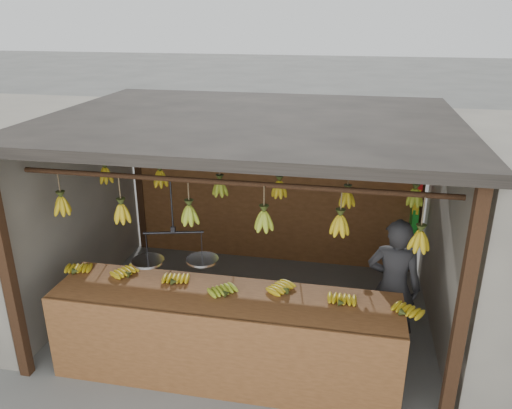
# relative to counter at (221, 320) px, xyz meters

# --- Properties ---
(ground) EXTENTS (80.00, 80.00, 0.00)m
(ground) POSITION_rel_counter_xyz_m (0.03, 1.22, -0.70)
(ground) COLOR #5B5B57
(stall) EXTENTS (4.30, 3.30, 2.40)m
(stall) POSITION_rel_counter_xyz_m (0.03, 1.55, 1.27)
(stall) COLOR black
(stall) RESTS_ON ground
(counter) EXTENTS (3.48, 0.76, 0.96)m
(counter) POSITION_rel_counter_xyz_m (0.00, 0.00, 0.00)
(counter) COLOR brown
(counter) RESTS_ON ground
(hanging_bananas) EXTENTS (3.63, 2.24, 0.39)m
(hanging_bananas) POSITION_rel_counter_xyz_m (0.02, 1.22, 0.92)
(hanging_bananas) COLOR #BA9A13
(hanging_bananas) RESTS_ON ground
(balance_scale) EXTENTS (0.81, 0.44, 0.85)m
(balance_scale) POSITION_rel_counter_xyz_m (-0.51, 0.22, 0.50)
(balance_scale) COLOR black
(balance_scale) RESTS_ON ground
(vendor) EXTENTS (0.61, 0.46, 1.52)m
(vendor) POSITION_rel_counter_xyz_m (1.61, 0.83, 0.06)
(vendor) COLOR #262628
(vendor) RESTS_ON ground
(bag_bundles) EXTENTS (0.08, 0.26, 1.29)m
(bag_bundles) POSITION_rel_counter_xyz_m (1.97, 2.57, 0.28)
(bag_bundles) COLOR red
(bag_bundles) RESTS_ON ground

